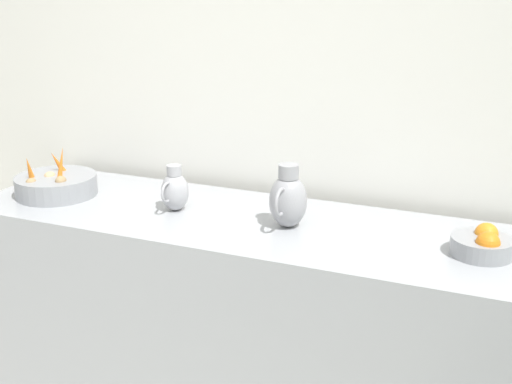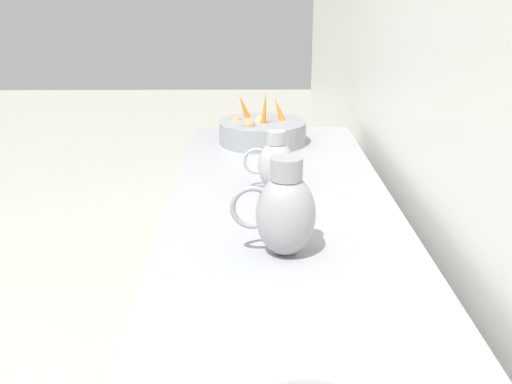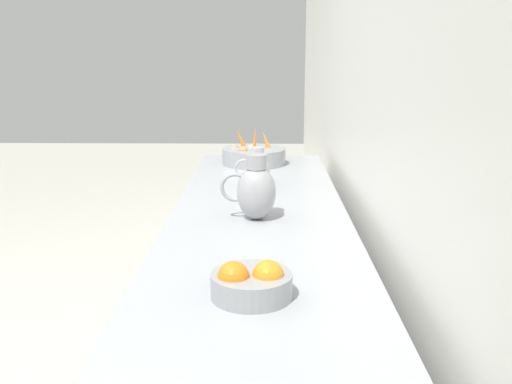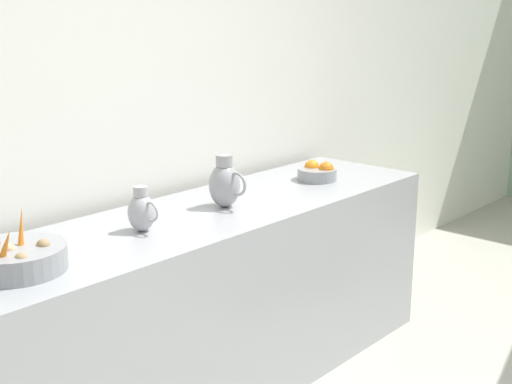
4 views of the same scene
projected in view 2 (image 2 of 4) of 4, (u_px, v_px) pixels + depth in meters
name	position (u px, v px, depth m)	size (l,w,h in m)	color
vegetable_colander	(262.00, 132.00, 2.64)	(0.36, 0.36, 0.23)	gray
metal_pitcher_tall	(285.00, 212.00, 1.58)	(0.21, 0.15, 0.25)	#939399
metal_pitcher_short	(275.00, 163.00, 2.06)	(0.17, 0.12, 0.20)	#A3A3A8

